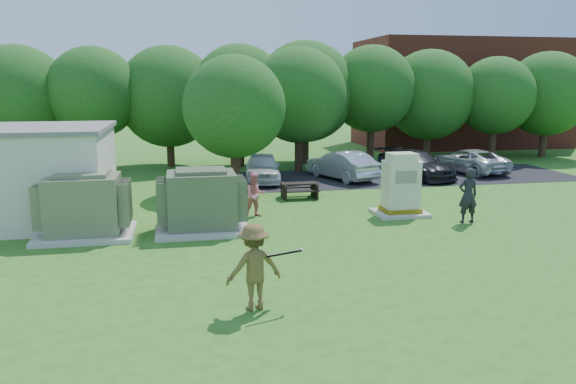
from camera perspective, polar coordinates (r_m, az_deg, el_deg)
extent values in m
plane|color=#2D6619|center=(15.00, 2.91, -7.78)|extent=(120.00, 120.00, 0.00)
cube|color=maroon|center=(46.07, 17.07, 9.55)|extent=(15.00, 8.00, 8.00)
cube|color=#232326|center=(29.60, 9.89, 1.50)|extent=(20.00, 6.00, 0.01)
cube|color=beige|center=(19.14, -19.83, -4.03)|extent=(3.00, 2.40, 0.15)
cube|color=#666F4F|center=(18.92, -20.03, -1.17)|extent=(2.20, 1.80, 1.80)
cube|color=#666F4F|center=(18.75, -20.22, 1.70)|extent=(1.60, 1.30, 0.12)
cube|color=#666F4F|center=(19.16, -23.78, -1.22)|extent=(0.32, 1.50, 1.35)
cube|color=#666F4F|center=(18.75, -16.20, -0.97)|extent=(0.32, 1.50, 1.35)
cube|color=beige|center=(18.90, -8.67, -3.67)|extent=(3.00, 2.40, 0.15)
cube|color=#505C40|center=(18.68, -8.76, -0.77)|extent=(2.20, 1.80, 1.80)
cube|color=#505C40|center=(18.51, -8.85, 2.14)|extent=(1.60, 1.30, 0.12)
cube|color=#505C40|center=(18.67, -12.66, -0.84)|extent=(0.32, 1.50, 1.35)
cube|color=#505C40|center=(18.76, -4.88, -0.56)|extent=(0.32, 1.50, 1.35)
cube|color=beige|center=(21.31, 11.28, -2.10)|extent=(1.90, 1.55, 0.13)
cube|color=yellow|center=(21.28, 11.30, -1.73)|extent=(1.34, 1.08, 0.16)
cube|color=beige|center=(21.10, 11.39, 0.77)|extent=(1.21, 0.95, 1.73)
cube|color=beige|center=(20.94, 11.50, 3.50)|extent=(0.99, 0.78, 0.30)
cube|color=gray|center=(20.58, 11.95, 1.46)|extent=(0.78, 0.03, 0.43)
cube|color=black|center=(23.76, 1.15, 0.87)|extent=(1.55, 0.60, 0.05)
cube|color=black|center=(24.26, 0.92, 0.47)|extent=(1.55, 0.21, 0.04)
cube|color=black|center=(23.35, 1.39, 0.05)|extent=(1.55, 0.21, 0.04)
cube|color=black|center=(23.69, -0.44, 0.06)|extent=(0.07, 1.16, 0.64)
cube|color=black|center=(23.97, 2.72, 0.18)|extent=(0.07, 1.16, 0.64)
imported|color=brown|center=(12.16, -3.47, -7.60)|extent=(1.35, 0.95, 1.91)
imported|color=black|center=(20.52, 17.82, -0.35)|extent=(0.71, 0.47, 1.94)
imported|color=#E5797D|center=(20.47, -3.35, -0.31)|extent=(0.87, 0.72, 1.62)
imported|color=white|center=(27.75, -2.61, 2.50)|extent=(2.19, 4.36, 1.42)
imported|color=silver|center=(28.59, 5.50, 2.73)|extent=(2.99, 4.63, 1.44)
imported|color=black|center=(29.60, 12.82, 2.76)|extent=(3.33, 5.20, 1.40)
imported|color=silver|center=(32.10, 17.91, 3.03)|extent=(3.13, 5.01, 1.29)
cylinder|color=black|center=(12.05, -0.37, -6.26)|extent=(0.82, 0.34, 0.06)
cylinder|color=maroon|center=(12.02, -2.81, -6.33)|extent=(0.23, 0.14, 0.06)
sphere|color=white|center=(12.31, 1.36, -5.92)|extent=(0.09, 0.09, 0.09)
cylinder|color=#47301E|center=(34.46, -25.30, 3.95)|extent=(0.44, 0.44, 2.40)
sphere|color=#235B1C|center=(34.28, -25.70, 8.72)|extent=(5.60, 5.60, 5.60)
cylinder|color=#47301E|center=(33.08, -18.84, 4.51)|extent=(0.44, 0.44, 2.80)
sphere|color=#235B1C|center=(32.90, -19.16, 9.53)|extent=(5.00, 5.00, 5.00)
cylinder|color=#47301E|center=(33.59, -11.85, 4.53)|extent=(0.44, 0.44, 2.30)
sphere|color=#235B1C|center=(33.39, -12.04, 9.46)|extent=(5.80, 5.80, 5.80)
cylinder|color=#47301E|center=(32.84, -4.86, 4.93)|extent=(0.44, 0.44, 2.70)
sphere|color=#235B1C|center=(32.66, -4.95, 10.12)|extent=(5.40, 5.40, 5.40)
cylinder|color=#47301E|center=(34.09, 1.76, 5.02)|extent=(0.44, 0.44, 2.50)
sphere|color=#235B1C|center=(33.90, 1.79, 10.15)|extent=(6.00, 6.00, 6.00)
cylinder|color=#47301E|center=(34.78, 8.38, 5.36)|extent=(0.44, 0.44, 2.90)
sphere|color=#235B1C|center=(34.62, 8.52, 10.32)|extent=(5.20, 5.20, 5.20)
cylinder|color=#47301E|center=(36.85, 13.96, 5.08)|extent=(0.44, 0.44, 2.40)
sphere|color=#235B1C|center=(36.68, 14.18, 9.55)|extent=(5.60, 5.60, 5.60)
cylinder|color=#47301E|center=(37.92, 20.06, 5.05)|extent=(0.44, 0.44, 2.60)
sphere|color=#235B1C|center=(37.76, 20.34, 9.18)|extent=(4.80, 4.80, 4.80)
cylinder|color=#47301E|center=(40.60, 24.50, 5.01)|extent=(0.44, 0.44, 2.50)
sphere|color=#235B1C|center=(40.45, 24.82, 9.05)|extent=(5.40, 5.40, 5.40)
cylinder|color=#47301E|center=(25.65, -5.37, 2.86)|extent=(0.44, 0.44, 2.40)
sphere|color=#235B1C|center=(25.41, -5.48, 8.63)|extent=(4.60, 4.60, 4.60)
cylinder|color=#47301E|center=(31.15, 1.08, 4.54)|extent=(0.44, 0.44, 2.60)
sphere|color=#235B1C|center=(30.96, 1.10, 9.81)|extent=(5.20, 5.20, 5.20)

